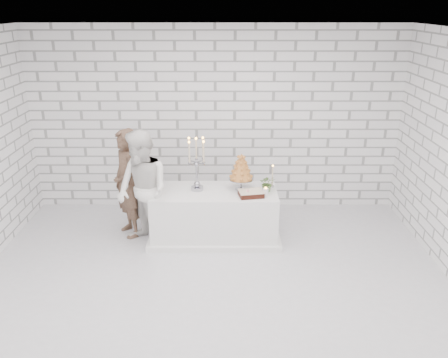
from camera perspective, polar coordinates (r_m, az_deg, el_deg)
ground at (r=5.82m, az=-1.43°, el=-13.30°), size 6.00×5.00×0.01m
ceiling at (r=4.82m, az=-1.76°, el=17.66°), size 6.00×5.00×0.01m
wall_back at (r=7.52m, az=-1.08°, el=7.32°), size 6.00×0.01×3.00m
wall_front at (r=2.92m, az=-2.91°, el=-16.65°), size 6.00×0.01×3.00m
cake_table at (r=6.77m, az=-1.19°, el=-4.43°), size 1.80×0.80×0.75m
groom at (r=6.85m, az=-11.92°, el=-0.55°), size 0.65×0.71×1.63m
bride at (r=6.44m, az=-10.04°, el=-1.47°), size 1.03×1.05×1.71m
candelabra at (r=6.52m, az=-3.42°, el=1.85°), size 0.35×0.35×0.79m
croquembouche at (r=6.56m, az=2.13°, el=0.90°), size 0.40×0.40×0.55m
chocolate_cake at (r=6.43m, az=3.37°, el=-1.81°), size 0.37×0.30×0.08m
pillar_candle at (r=6.43m, az=5.17°, el=-1.67°), size 0.10×0.10×0.12m
extra_taper at (r=6.73m, az=6.02°, el=0.28°), size 0.06×0.06×0.32m
flowers at (r=6.58m, az=5.40°, el=-0.54°), size 0.23×0.20×0.24m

